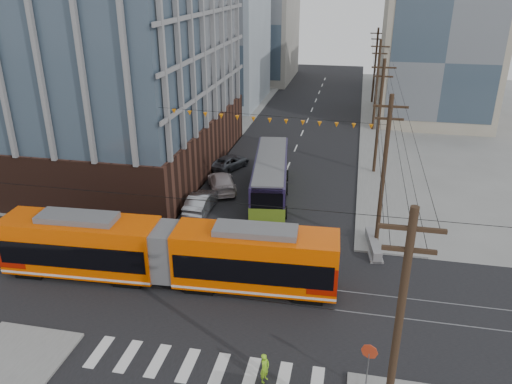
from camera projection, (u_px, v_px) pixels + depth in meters
The scene contains 16 objects.
ground at pixel (220, 329), 27.35m from camera, with size 160.00×160.00×0.00m, color slate.
office_building at pixel (53, 17), 46.40m from camera, with size 30.00×25.00×28.60m, color #381E16.
bg_bldg_nw_near at pixel (201, 41), 73.64m from camera, with size 18.00×16.00×18.00m, color #8C99A5.
bg_bldg_ne_near at pixel (437, 59), 64.32m from camera, with size 14.00×14.00×16.00m, color gray.
bg_bldg_nw_far at pixel (250, 23), 90.65m from camera, with size 16.00×18.00×20.00m, color gray.
bg_bldg_ne_far at pixel (434, 47), 82.31m from camera, with size 16.00×16.00×14.00m, color #8C99A5.
utility_pole_near at pixel (396, 343), 18.19m from camera, with size 0.30×0.30×11.00m, color black.
utility_pole_far at pixel (375, 66), 73.89m from camera, with size 0.30×0.30×11.00m, color black.
streetcar at pixel (166, 253), 30.93m from camera, with size 21.09×2.97×4.06m, color #E24A00, non-canonical shape.
city_bus at pixel (271, 177), 43.09m from camera, with size 2.79×12.86×3.64m, color #20183A, non-canonical shape.
parked_car_silver at pixel (201, 202), 40.88m from camera, with size 1.68×4.81×1.59m, color gray.
parked_car_white at pixel (222, 182), 44.86m from camera, with size 2.16×5.31×1.54m, color silver.
parked_car_grey at pixel (229, 162), 49.93m from camera, with size 2.18×4.74×1.32m, color #4C5059.
pedestrian at pixel (265, 368), 23.55m from camera, with size 0.57×0.37×1.56m, color #94DE24.
stop_sign at pixel (367, 370), 22.76m from camera, with size 0.77×0.77×2.54m, color red, non-canonical shape.
jersey_barrier at pixel (373, 245), 35.17m from camera, with size 0.88×3.92×0.78m, color gray.
Camera 1 is at (6.42, -21.23, 17.80)m, focal length 35.00 mm.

